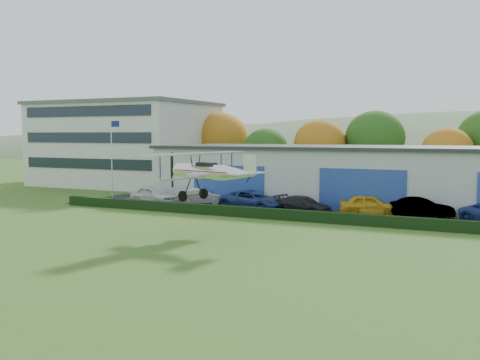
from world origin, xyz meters
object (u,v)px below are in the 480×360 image
at_px(car_2, 253,200).
at_px(car_5, 422,207).
at_px(office_block, 126,143).
at_px(car_1, 202,196).
at_px(hangar, 377,176).
at_px(biplane, 207,170).
at_px(car_3, 303,205).
at_px(car_0, 154,195).
at_px(car_4, 370,205).
at_px(flagpole, 112,150).

relative_size(car_2, car_5, 1.26).
xyz_separation_m(office_block, car_1, (18.79, -13.93, -4.43)).
xyz_separation_m(hangar, biplane, (-6.49, -19.93, 1.49)).
bearing_deg(biplane, car_3, 92.37).
xyz_separation_m(office_block, car_2, (24.37, -15.03, -4.35)).
xyz_separation_m(car_2, car_5, (13.35, 1.57, -0.05)).
distance_m(car_2, biplane, 12.56).
bearing_deg(car_2, car_0, 105.18).
bearing_deg(car_4, car_3, 94.41).
bearing_deg(car_3, car_4, -55.97).
relative_size(flagpole, biplane, 0.99).
bearing_deg(car_3, car_5, -60.60).
bearing_deg(biplane, office_block, 148.99).
height_order(flagpole, car_5, flagpole).
bearing_deg(car_3, office_block, 77.73).
xyz_separation_m(car_1, car_4, (15.07, -0.02, 0.07)).
height_order(office_block, car_4, office_block).
height_order(flagpole, car_1, flagpole).
xyz_separation_m(office_block, flagpole, (8.12, -13.00, -0.43)).
bearing_deg(car_3, car_1, 96.91).
bearing_deg(car_4, car_5, -96.36).
distance_m(flagpole, biplane, 23.10).
distance_m(car_2, car_3, 4.62).
xyz_separation_m(flagpole, car_5, (29.60, -0.46, -3.97)).
xyz_separation_m(hangar, car_0, (-18.20, -8.66, -1.78)).
bearing_deg(car_3, car_2, 99.42).
bearing_deg(car_0, hangar, -50.10).
bearing_deg(hangar, car_0, -154.57).
xyz_separation_m(flagpole, biplane, (18.39, -13.96, -0.64)).
bearing_deg(car_5, biplane, 123.33).
bearing_deg(office_block, car_5, -19.64).
bearing_deg(biplane, car_5, 64.75).
xyz_separation_m(hangar, car_2, (-8.63, -8.01, -1.79)).
bearing_deg(car_5, flagpole, 72.16).
relative_size(car_0, car_4, 1.04).
xyz_separation_m(flagpole, car_4, (25.74, -0.95, -3.94)).
bearing_deg(flagpole, biplane, -37.20).
height_order(car_3, car_4, car_4).
bearing_deg(car_4, car_2, 82.81).
height_order(car_1, car_4, car_4).
height_order(hangar, car_5, hangar).
distance_m(car_0, car_3, 14.16).
bearing_deg(car_5, office_block, 53.41).
height_order(car_1, car_5, car_5).
bearing_deg(biplane, hangar, 86.43).
bearing_deg(flagpole, car_2, -7.11).
distance_m(car_1, car_4, 15.07).
bearing_deg(car_2, hangar, -35.87).
relative_size(office_block, car_2, 3.53).
bearing_deg(office_block, car_0, -46.66).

